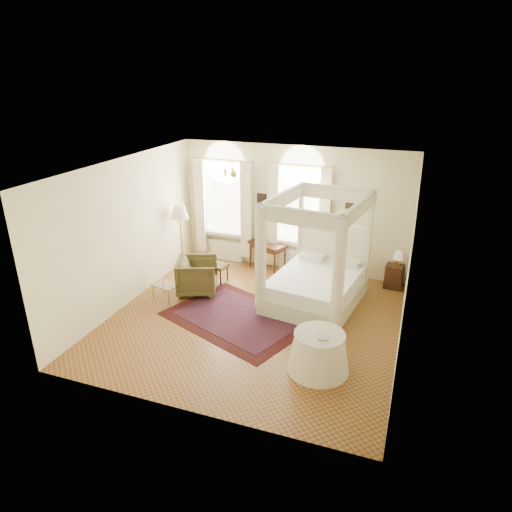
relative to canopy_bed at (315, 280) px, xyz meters
The scene contains 18 objects.
ground 1.71m from the canopy_bed, 130.76° to the right, with size 6.00×6.00×0.00m, color brown.
room_walls 2.14m from the canopy_bed, 130.76° to the right, with size 6.00×6.00×6.00m.
window_left 3.50m from the canopy_bed, 150.76° to the left, with size 1.62×0.27×3.29m.
window_right 2.07m from the canopy_bed, 117.28° to the left, with size 1.62×0.27×3.29m.
chandelier 3.04m from the canopy_bed, behind, with size 0.51×0.45×0.50m.
wall_pictures 2.39m from the canopy_bed, 118.89° to the left, with size 2.54×0.03×0.39m.
canopy_bed is the anchor object (origin of this frame).
nightstand 2.23m from the canopy_bed, 41.92° to the left, with size 0.41×0.37×0.59m, color #351D0E.
nightstand_lamp 2.27m from the canopy_bed, 41.43° to the left, with size 0.25×0.25×0.37m.
writing_desk 2.21m from the canopy_bed, 137.96° to the left, with size 1.13×0.89×0.76m.
laptop 2.43m from the canopy_bed, 140.88° to the left, with size 0.36×0.23×0.03m, color black.
stool 2.57m from the canopy_bed, behind, with size 0.48×0.48×0.49m.
armchair 2.82m from the canopy_bed, behind, with size 0.92×0.94×0.86m, color #423A1C.
coffee_table 3.46m from the canopy_bed, 162.76° to the right, with size 0.67×0.54×0.40m.
floor_lamp 3.93m from the canopy_bed, behind, with size 0.46×0.46×1.81m.
oriental_rug 1.95m from the canopy_bed, 138.50° to the right, with size 3.54×3.07×0.01m.
side_table 2.56m from the canopy_bed, 75.46° to the right, with size 1.11×1.11×0.75m.
book 2.65m from the canopy_bed, 76.48° to the right, with size 0.20×0.26×0.02m, color black.
Camera 1 is at (2.97, -8.05, 5.01)m, focal length 32.00 mm.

